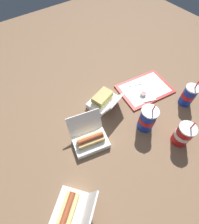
# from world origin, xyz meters

# --- Properties ---
(ground_plane) EXTENTS (3.20, 3.20, 0.00)m
(ground_plane) POSITION_xyz_m (0.00, 0.00, 0.00)
(ground_plane) COLOR brown
(food_tray) EXTENTS (0.40, 0.31, 0.01)m
(food_tray) POSITION_xyz_m (0.37, 0.03, 0.01)
(food_tray) COLOR red
(food_tray) RESTS_ON ground_plane
(ketchup_cup) EXTENTS (0.04, 0.04, 0.02)m
(ketchup_cup) POSITION_xyz_m (0.31, -0.01, 0.03)
(ketchup_cup) COLOR white
(ketchup_cup) RESTS_ON food_tray
(napkin_stack) EXTENTS (0.13, 0.13, 0.00)m
(napkin_stack) POSITION_xyz_m (0.33, -0.04, 0.02)
(napkin_stack) COLOR white
(napkin_stack) RESTS_ON food_tray
(plastic_fork) EXTENTS (0.11, 0.05, 0.00)m
(plastic_fork) POSITION_xyz_m (0.34, 0.10, 0.02)
(plastic_fork) COLOR white
(plastic_fork) RESTS_ON food_tray
(clamshell_hotdog_back) EXTENTS (0.24, 0.24, 0.15)m
(clamshell_hotdog_back) POSITION_xyz_m (-0.19, -0.09, 0.04)
(clamshell_hotdog_back) COLOR white
(clamshell_hotdog_back) RESTS_ON ground_plane
(clamshell_sandwich_front) EXTENTS (0.24, 0.25, 0.16)m
(clamshell_sandwich_front) POSITION_xyz_m (0.05, 0.09, 0.04)
(clamshell_sandwich_front) COLOR white
(clamshell_sandwich_front) RESTS_ON ground_plane
(clamshell_hotdog_corner) EXTENTS (0.26, 0.26, 0.17)m
(clamshell_hotdog_corner) POSITION_xyz_m (-0.46, -0.34, 0.04)
(clamshell_hotdog_corner) COLOR white
(clamshell_hotdog_corner) RESTS_ON ground_plane
(soda_cup_center) EXTENTS (0.09, 0.09, 0.21)m
(soda_cup_center) POSITION_xyz_m (0.51, -0.22, 0.08)
(soda_cup_center) COLOR #1938B7
(soda_cup_center) RESTS_ON ground_plane
(soda_cup_back) EXTENTS (0.10, 0.10, 0.23)m
(soda_cup_back) POSITION_xyz_m (0.15, -0.20, 0.09)
(soda_cup_back) COLOR #1938B7
(soda_cup_back) RESTS_ON ground_plane
(soda_cup_right) EXTENTS (0.10, 0.10, 0.21)m
(soda_cup_right) POSITION_xyz_m (0.25, -0.39, 0.08)
(soda_cup_right) COLOR red
(soda_cup_right) RESTS_ON ground_plane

